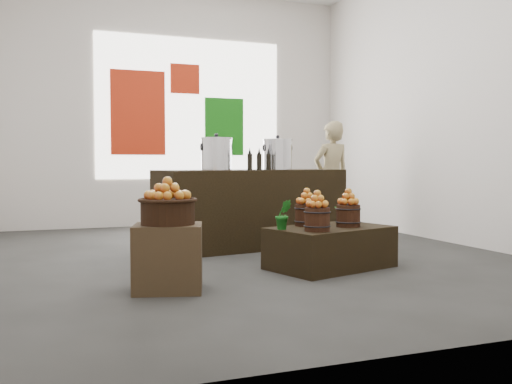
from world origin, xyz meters
name	(u,v)px	position (x,y,z in m)	size (l,w,h in m)	color
ground	(240,256)	(0.00, 0.00, 0.00)	(7.00, 7.00, 0.00)	#343431
back_wall	(173,108)	(0.00, 3.50, 2.00)	(6.00, 0.04, 4.00)	silver
back_opening	(191,109)	(0.30, 3.48, 2.00)	(3.20, 0.02, 2.40)	white
deco_red_left	(138,113)	(-0.60, 3.47, 1.90)	(0.90, 0.04, 1.40)	#B8260E
deco_green_right	(224,127)	(0.90, 3.47, 1.70)	(0.70, 0.04, 1.00)	#13660F
deco_red_upper	(185,79)	(0.20, 3.47, 2.50)	(0.50, 0.04, 0.50)	#B8260E
crate	(168,258)	(-1.14, -1.46, 0.28)	(0.56, 0.46, 0.56)	#463520
wicker_basket	(168,212)	(-1.14, -1.46, 0.66)	(0.45, 0.45, 0.20)	black
apples_in_basket	(168,189)	(-1.14, -1.46, 0.86)	(0.35, 0.35, 0.19)	#990416
display_table	(330,247)	(0.62, -1.02, 0.21)	(1.21, 0.75, 0.42)	black
apple_bucket_front_left	(317,219)	(0.34, -1.28, 0.53)	(0.24, 0.24, 0.22)	black
apples_in_bucket_front_left	(317,199)	(0.34, -1.28, 0.73)	(0.18, 0.18, 0.16)	#990416
apple_bucket_front_right	(348,216)	(0.80, -1.06, 0.53)	(0.24, 0.24, 0.22)	black
apples_in_bucket_front_right	(348,197)	(0.80, -1.06, 0.73)	(0.18, 0.18, 0.16)	#990416
apple_bucket_rear	(307,215)	(0.44, -0.84, 0.53)	(0.24, 0.24, 0.22)	black
apples_in_bucket_rear	(307,196)	(0.44, -0.84, 0.73)	(0.18, 0.18, 0.16)	#990416
herb_garnish_right	(344,211)	(0.96, -0.69, 0.55)	(0.23, 0.20, 0.26)	#156519
herb_garnish_left	(283,215)	(0.08, -1.05, 0.57)	(0.16, 0.13, 0.29)	#156519
counter	(252,209)	(0.35, 0.57, 0.49)	(2.40, 0.76, 0.98)	black
stock_pot_left	(216,155)	(-0.14, 0.49, 1.17)	(0.37, 0.37, 0.37)	silver
stock_pot_center	(278,155)	(0.73, 0.63, 1.17)	(0.37, 0.37, 0.37)	silver
oil_cruets	(261,159)	(0.39, 0.33, 1.12)	(0.26, 0.07, 0.27)	black
shopper	(331,177)	(2.01, 1.57, 0.85)	(0.62, 0.41, 1.70)	#8F7F58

